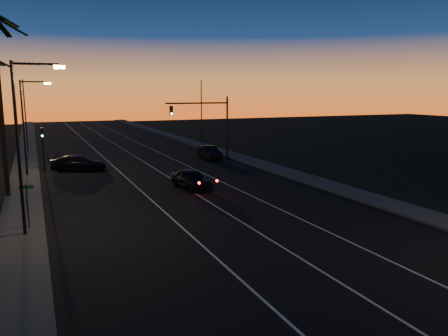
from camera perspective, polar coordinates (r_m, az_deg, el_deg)
name	(u,v)px	position (r m, az deg, el deg)	size (l,w,h in m)	color
road	(172,183)	(36.46, -6.84, -1.98)	(20.00, 170.00, 0.01)	black
sidewalk_left	(24,195)	(34.99, -24.70, -3.21)	(2.40, 170.00, 0.16)	#393937
sidewalk_right	(288,172)	(41.03, 8.30, -0.58)	(2.40, 170.00, 0.16)	#393937
lane_stripe_left	(136,186)	(35.73, -11.45, -2.34)	(0.12, 160.00, 0.01)	silver
lane_stripe_mid	(178,183)	(36.60, -6.09, -1.90)	(0.12, 160.00, 0.01)	silver
lane_stripe_right	(216,179)	(37.78, -1.02, -1.48)	(0.12, 160.00, 0.01)	silver
streetlight_left_near	(24,135)	(24.29, -24.71, 3.92)	(2.55, 0.26, 9.00)	black
streetlight_left_far	(27,120)	(42.26, -24.35, 5.76)	(2.55, 0.26, 8.50)	black
street_sign	(27,201)	(25.86, -24.31, -3.99)	(0.70, 0.06, 2.60)	black
signal_mast	(207,117)	(47.55, -2.20, 6.65)	(7.10, 0.41, 7.00)	black
signal_post	(43,141)	(44.41, -22.61, 3.22)	(0.28, 0.37, 4.20)	black
far_pole_left	(25,116)	(59.27, -24.51, 6.14)	(0.14, 0.14, 9.00)	black
far_pole_right	(201,114)	(60.14, -2.97, 7.06)	(0.14, 0.14, 9.00)	black
lead_car	(191,179)	(34.18, -4.28, -1.45)	(2.42, 5.08, 1.49)	black
right_car	(209,153)	(48.92, -1.93, 2.01)	(1.68, 4.56, 1.49)	black
cross_car	(79,163)	(43.93, -18.43, 0.60)	(5.58, 4.02, 1.50)	black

